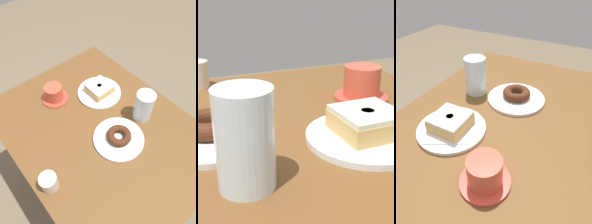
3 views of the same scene
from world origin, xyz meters
The scene contains 11 objects.
ground_plane centered at (0.00, 0.00, 0.00)m, with size 6.00×6.00×0.00m, color #716149.
table centered at (0.00, 0.00, 0.65)m, with size 0.91×0.69×0.75m.
plate_glazed_square centered at (-0.15, 0.13, 0.76)m, with size 0.21×0.21×0.01m, color white.
napkin_glazed_square centered at (-0.15, 0.13, 0.77)m, with size 0.14×0.14×0.00m, color white.
donut_glazed_square centered at (-0.15, 0.13, 0.79)m, with size 0.10×0.10×0.04m.
plate_chocolate_ring centered at (0.09, 0.02, 0.76)m, with size 0.21×0.21×0.01m, color white.
napkin_chocolate_ring centered at (0.09, 0.02, 0.77)m, with size 0.13×0.13×0.00m, color white.
donut_chocolate_ring centered at (0.09, 0.02, 0.78)m, with size 0.10×0.10×0.03m, color #492312.
water_glass centered at (0.07, 0.18, 0.82)m, with size 0.08×0.08×0.14m, color silver.
coffee_cup centered at (-0.26, -0.05, 0.79)m, with size 0.12×0.12×0.08m.
sugar_jar centered at (0.07, -0.29, 0.79)m, with size 0.06×0.06×0.07m, color beige.
Camera 1 is at (0.37, -0.33, 1.50)m, focal length 33.55 mm.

